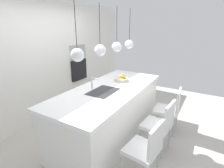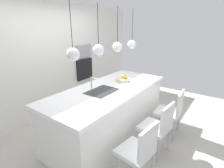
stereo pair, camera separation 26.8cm
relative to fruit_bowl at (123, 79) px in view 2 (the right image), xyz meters
The scene contains 15 objects.
floor 1.13m from the fruit_bowl, behind, with size 6.60×6.60×0.00m, color #BCB7AD.
back_wall 1.74m from the fruit_bowl, 107.11° to the left, with size 6.00×0.10×2.60m, color silver.
kitchen_island 0.73m from the fruit_bowl, behind, with size 2.58×1.10×0.96m.
sink_basin 0.71m from the fruit_bowl, behind, with size 0.56×0.40×0.02m, color #2D2D30.
faucet 0.74m from the fruit_bowl, 163.86° to the left, with size 0.02×0.17×0.22m.
fruit_bowl is the anchor object (origin of this frame).
microwave 1.69m from the fruit_bowl, 73.15° to the left, with size 0.54×0.08×0.34m, color #9E9EA3.
oven 1.65m from the fruit_bowl, 73.15° to the left, with size 0.56×0.08×0.56m, color black.
chair_near 1.60m from the fruit_bowl, 139.53° to the right, with size 0.49×0.47×0.88m.
chair_middle 1.21m from the fruit_bowl, 116.64° to the right, with size 0.47×0.48×0.91m.
chair_far 1.12m from the fruit_bowl, 79.36° to the right, with size 0.49×0.48×0.90m.
pendant_light_left 1.47m from the fruit_bowl, behind, with size 0.18×0.18×0.78m.
pendant_light_center_left 1.02m from the fruit_bowl, behind, with size 0.18×0.18×0.78m.
pendant_light_center_right 0.71m from the fruit_bowl, behind, with size 0.18×0.18×0.78m.
pendant_light_right 0.74m from the fruit_bowl, ahead, with size 0.18×0.18×0.78m.
Camera 2 is at (-2.40, -1.79, 2.04)m, focal length 27.81 mm.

